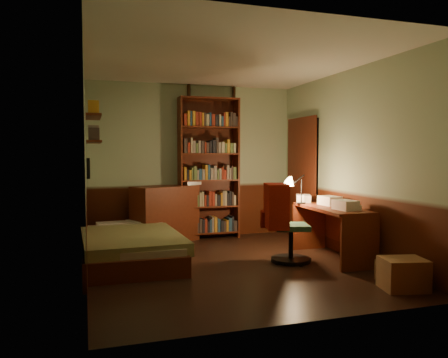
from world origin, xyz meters
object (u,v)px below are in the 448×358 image
object	(u,v)px
mini_stereo	(191,180)
desk	(332,233)
bookshelf	(209,168)
cardboard_box_a	(403,274)
bed	(130,236)
dresser	(165,214)
office_chair	(291,230)
cardboard_box_b	(394,271)
desk_lamp	(302,183)

from	to	relation	value
mini_stereo	desk	bearing A→B (deg)	-73.47
bookshelf	cardboard_box_a	world-z (taller)	bookshelf
bed	bookshelf	world-z (taller)	bookshelf
dresser	desk	size ratio (longest dim) A/B	0.77
office_chair	cardboard_box_b	size ratio (longest dim) A/B	2.62
bed	dresser	size ratio (longest dim) A/B	2.14
bookshelf	cardboard_box_a	xyz separation A→B (m)	(1.20, -3.36, -1.02)
dresser	cardboard_box_a	world-z (taller)	dresser
desk	bookshelf	bearing A→B (deg)	124.46
bookshelf	desk_lamp	size ratio (longest dim) A/B	3.96
mini_stereo	bookshelf	xyz separation A→B (m)	(0.30, -0.04, 0.20)
mini_stereo	bookshelf	bearing A→B (deg)	-28.46
desk_lamp	mini_stereo	bearing A→B (deg)	110.32
bed	office_chair	bearing A→B (deg)	-20.38
office_chair	cardboard_box_b	world-z (taller)	office_chair
mini_stereo	cardboard_box_a	size ratio (longest dim) A/B	0.63
desk	cardboard_box_b	size ratio (longest dim) A/B	4.06
mini_stereo	dresser	bearing A→B (deg)	174.13
bed	cardboard_box_a	world-z (taller)	bed
bed	bookshelf	bearing A→B (deg)	39.61
bookshelf	desk	size ratio (longest dim) A/B	1.79
bed	mini_stereo	bearing A→B (deg)	47.37
bed	office_chair	xyz separation A→B (m)	(2.02, -0.78, 0.10)
bed	cardboard_box_b	bearing A→B (deg)	-33.97
office_chair	desk_lamp	bearing A→B (deg)	64.82
dresser	office_chair	size ratio (longest dim) A/B	1.20
desk_lamp	desk	bearing A→B (deg)	-85.13
bookshelf	desk	world-z (taller)	bookshelf
bed	desk	world-z (taller)	desk
mini_stereo	cardboard_box_a	bearing A→B (deg)	-87.03
bed	office_chair	distance (m)	2.17
bed	cardboard_box_b	xyz separation A→B (m)	(2.75, -1.91, -0.21)
bed	desk_lamp	bearing A→B (deg)	-6.67
office_chair	dresser	bearing A→B (deg)	141.31
desk	office_chair	distance (m)	0.62
desk	desk_lamp	world-z (taller)	desk_lamp
desk_lamp	cardboard_box_b	size ratio (longest dim) A/B	1.83
desk	mini_stereo	bearing A→B (deg)	129.88
desk	office_chair	world-z (taller)	office_chair
dresser	office_chair	xyz separation A→B (m)	(1.36, -1.84, -0.03)
bed	dresser	bearing A→B (deg)	59.04
dresser	desk_lamp	bearing A→B (deg)	-61.86
bed	mini_stereo	world-z (taller)	mini_stereo
mini_stereo	desk_lamp	xyz separation A→B (m)	(1.29, -1.50, 0.02)
desk	office_chair	bearing A→B (deg)	-178.05
dresser	cardboard_box_a	bearing A→B (deg)	-82.70
desk	office_chair	xyz separation A→B (m)	(-0.61, 0.01, 0.07)
dresser	office_chair	world-z (taller)	dresser
bed	desk_lamp	xyz separation A→B (m)	(2.41, -0.32, 0.68)
dresser	mini_stereo	size ratio (longest dim) A/B	3.66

